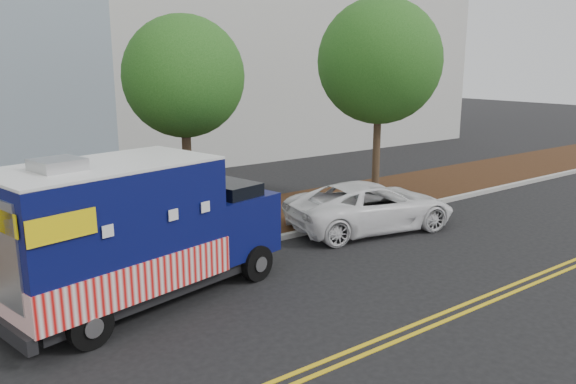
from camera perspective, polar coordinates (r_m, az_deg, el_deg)
ground at (r=13.58m, az=-6.81°, el=-8.46°), size 120.00×120.00×0.00m
curb at (r=14.72m, az=-9.54°, el=-6.51°), size 120.00×0.18×0.15m
mulch_strip at (r=16.53m, az=-12.88°, el=-4.46°), size 120.00×4.00×0.15m
centerline_near at (r=10.30m, az=6.10°, el=-15.82°), size 120.00×0.10×0.01m
centerline_far at (r=10.15m, az=7.09°, el=-16.34°), size 120.00×0.10×0.01m
tree_b at (r=15.79m, az=-10.55°, el=11.39°), size 3.31×3.31×6.23m
tree_c at (r=19.66m, az=9.29°, el=12.94°), size 4.22×4.22×7.09m
sign_post at (r=14.43m, az=-14.20°, el=-2.46°), size 0.06×0.06×2.40m
food_truck at (r=12.02m, az=-15.51°, el=-4.28°), size 6.54×3.52×3.27m
white_car at (r=17.11m, az=8.46°, el=-1.41°), size 5.56×3.37×1.44m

